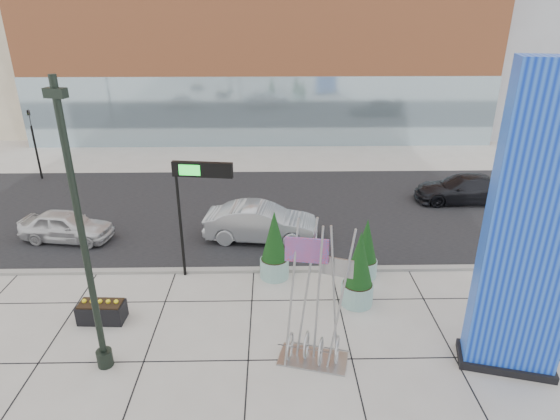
{
  "coord_description": "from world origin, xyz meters",
  "views": [
    {
      "loc": [
        1.71,
        -11.68,
        9.3
      ],
      "look_at": [
        1.98,
        2.0,
        3.43
      ],
      "focal_mm": 30.0,
      "sensor_mm": 36.0,
      "label": 1
    }
  ],
  "objects_px": {
    "lamp_post": "(87,264)",
    "concrete_bollard": "(106,309)",
    "car_white_west": "(66,226)",
    "public_art_sculpture": "(315,327)",
    "blue_pylon": "(534,237)",
    "car_silver_mid": "(261,223)",
    "overhead_street_sign": "(198,179)"
  },
  "relations": [
    {
      "from": "lamp_post",
      "to": "concrete_bollard",
      "type": "bearing_deg",
      "value": 107.15
    },
    {
      "from": "lamp_post",
      "to": "car_white_west",
      "type": "bearing_deg",
      "value": 117.66
    },
    {
      "from": "public_art_sculpture",
      "to": "concrete_bollard",
      "type": "distance_m",
      "value": 7.03
    },
    {
      "from": "blue_pylon",
      "to": "car_white_west",
      "type": "bearing_deg",
      "value": 167.56
    },
    {
      "from": "blue_pylon",
      "to": "concrete_bollard",
      "type": "xyz_separation_m",
      "value": [
        -12.05,
        2.46,
        -3.74
      ]
    },
    {
      "from": "car_white_west",
      "to": "car_silver_mid",
      "type": "height_order",
      "value": "car_silver_mid"
    },
    {
      "from": "lamp_post",
      "to": "car_silver_mid",
      "type": "xyz_separation_m",
      "value": [
        4.3,
        7.8,
        -2.48
      ]
    },
    {
      "from": "public_art_sculpture",
      "to": "car_silver_mid",
      "type": "height_order",
      "value": "public_art_sculpture"
    },
    {
      "from": "lamp_post",
      "to": "car_white_west",
      "type": "distance_m",
      "value": 9.32
    },
    {
      "from": "public_art_sculpture",
      "to": "lamp_post",
      "type": "bearing_deg",
      "value": -164.44
    },
    {
      "from": "blue_pylon",
      "to": "overhead_street_sign",
      "type": "distance_m",
      "value": 10.46
    },
    {
      "from": "concrete_bollard",
      "to": "car_silver_mid",
      "type": "height_order",
      "value": "car_silver_mid"
    },
    {
      "from": "public_art_sculpture",
      "to": "concrete_bollard",
      "type": "relative_size",
      "value": 7.11
    },
    {
      "from": "concrete_bollard",
      "to": "car_silver_mid",
      "type": "bearing_deg",
      "value": 47.8
    },
    {
      "from": "car_silver_mid",
      "to": "public_art_sculpture",
      "type": "bearing_deg",
      "value": -161.42
    },
    {
      "from": "lamp_post",
      "to": "car_silver_mid",
      "type": "bearing_deg",
      "value": 61.16
    },
    {
      "from": "blue_pylon",
      "to": "lamp_post",
      "type": "distance_m",
      "value": 11.37
    },
    {
      "from": "car_white_west",
      "to": "car_silver_mid",
      "type": "distance_m",
      "value": 8.45
    },
    {
      "from": "lamp_post",
      "to": "car_white_west",
      "type": "relative_size",
      "value": 2.04
    },
    {
      "from": "public_art_sculpture",
      "to": "car_silver_mid",
      "type": "relative_size",
      "value": 0.91
    },
    {
      "from": "public_art_sculpture",
      "to": "overhead_street_sign",
      "type": "xyz_separation_m",
      "value": [
        -3.73,
        4.8,
        2.71
      ]
    },
    {
      "from": "blue_pylon",
      "to": "overhead_street_sign",
      "type": "height_order",
      "value": "blue_pylon"
    },
    {
      "from": "public_art_sculpture",
      "to": "concrete_bollard",
      "type": "bearing_deg",
      "value": 176.34
    },
    {
      "from": "blue_pylon",
      "to": "concrete_bollard",
      "type": "bearing_deg",
      "value": -176.39
    },
    {
      "from": "concrete_bollard",
      "to": "overhead_street_sign",
      "type": "relative_size",
      "value": 0.14
    },
    {
      "from": "concrete_bollard",
      "to": "overhead_street_sign",
      "type": "distance_m",
      "value": 5.29
    },
    {
      "from": "concrete_bollard",
      "to": "overhead_street_sign",
      "type": "xyz_separation_m",
      "value": [
        2.9,
        2.62,
        3.56
      ]
    },
    {
      "from": "concrete_bollard",
      "to": "car_white_west",
      "type": "height_order",
      "value": "car_white_west"
    },
    {
      "from": "lamp_post",
      "to": "overhead_street_sign",
      "type": "bearing_deg",
      "value": 65.86
    },
    {
      "from": "concrete_bollard",
      "to": "overhead_street_sign",
      "type": "height_order",
      "value": "overhead_street_sign"
    },
    {
      "from": "concrete_bollard",
      "to": "car_white_west",
      "type": "relative_size",
      "value": 0.16
    },
    {
      "from": "overhead_street_sign",
      "to": "car_white_west",
      "type": "distance_m",
      "value": 7.73
    }
  ]
}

